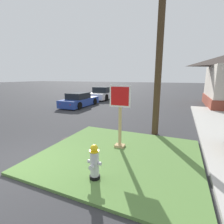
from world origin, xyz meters
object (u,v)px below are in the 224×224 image
parked_sedan_blue (79,100)px  stop_sign (120,117)px  fire_hydrant (94,163)px  utility_pole (161,17)px  manhole_cover (70,140)px  pickup_truck_white (104,94)px

parked_sedan_blue → stop_sign: bearing=-47.4°
fire_hydrant → stop_sign: (-0.08, 2.07, 0.70)m
stop_sign → utility_pole: size_ratio=0.23×
stop_sign → utility_pole: (0.96, 2.19, 3.83)m
manhole_cover → parked_sedan_blue: size_ratio=0.17×
stop_sign → manhole_cover: bearing=-179.9°
parked_sedan_blue → pickup_truck_white: bearing=91.7°
fire_hydrant → parked_sedan_blue: parked_sedan_blue is taller
fire_hydrant → parked_sedan_blue: (-6.63, 9.18, 0.02)m
fire_hydrant → utility_pole: utility_pole is taller
fire_hydrant → pickup_truck_white: bearing=114.8°
fire_hydrant → utility_pole: size_ratio=0.09×
manhole_cover → pickup_truck_white: size_ratio=0.13×
parked_sedan_blue → utility_pole: 10.04m
stop_sign → utility_pole: utility_pole is taller
stop_sign → pickup_truck_white: size_ratio=0.43×
manhole_cover → pickup_truck_white: bearing=109.3°
parked_sedan_blue → fire_hydrant: bearing=-54.2°
fire_hydrant → utility_pole: (0.88, 4.26, 4.52)m
parked_sedan_blue → utility_pole: (7.50, -4.92, 4.50)m
stop_sign → pickup_truck_white: 14.32m
parked_sedan_blue → pickup_truck_white: pickup_truck_white is taller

